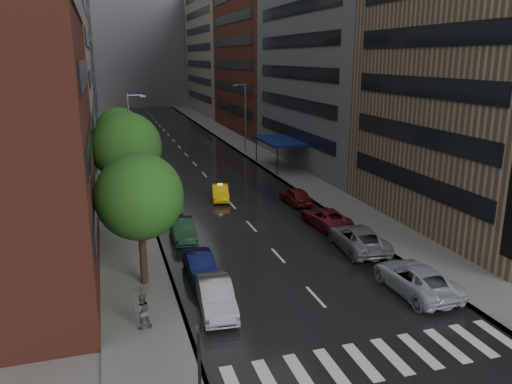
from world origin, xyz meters
TOP-DOWN VIEW (x-y plane):
  - ground at (0.00, 0.00)m, footprint 220.00×220.00m
  - road at (0.00, 50.00)m, footprint 14.00×140.00m
  - sidewalk_left at (-9.00, 50.00)m, footprint 4.00×140.00m
  - sidewalk_right at (9.00, 50.00)m, footprint 4.00×140.00m
  - crosswalk at (0.20, -2.00)m, footprint 13.15×2.80m
  - buildings_left at (-15.00, 58.79)m, footprint 8.00×108.00m
  - buildings_right at (15.00, 56.70)m, footprint 8.05×109.10m
  - building_far at (0.00, 118.00)m, footprint 40.00×14.00m
  - tree_near at (-8.60, 8.15)m, footprint 4.74×4.74m
  - tree_mid at (-8.60, 20.27)m, footprint 5.30×5.30m
  - tree_far at (-8.60, 34.77)m, footprint 4.68×4.68m
  - taxi at (-0.57, 23.93)m, footprint 2.09×4.23m
  - parked_cars_left at (-5.40, 15.51)m, footprint 2.66×28.18m
  - parked_cars_right at (5.40, 10.09)m, footprint 3.21×22.72m
  - ped_black_umbrella at (-9.10, 3.24)m, footprint 0.96×0.98m
  - traffic_light at (-7.60, -3.11)m, footprint 0.18×0.15m
  - street_lamp_left at (-7.72, 30.00)m, footprint 1.74×0.22m
  - street_lamp_right at (7.72, 45.00)m, footprint 1.74×0.22m
  - awning at (8.98, 35.00)m, footprint 4.00×8.00m

SIDE VIEW (x-z plane):
  - ground at x=0.00m, z-range 0.00..0.00m
  - road at x=0.00m, z-range 0.00..0.01m
  - crosswalk at x=0.20m, z-range 0.01..0.02m
  - sidewalk_left at x=-9.00m, z-range 0.00..0.15m
  - sidewalk_right at x=9.00m, z-range 0.00..0.15m
  - taxi at x=-0.57m, z-range 0.00..1.33m
  - parked_cars_left at x=-5.40m, z-range -0.06..1.49m
  - parked_cars_right at x=5.40m, z-range -0.04..1.57m
  - ped_black_umbrella at x=-9.10m, z-range 0.33..2.42m
  - traffic_light at x=-7.60m, z-range 0.50..3.95m
  - awning at x=8.98m, z-range 1.57..4.70m
  - street_lamp_left at x=-7.72m, z-range 0.39..9.39m
  - street_lamp_right at x=7.72m, z-range 0.39..9.39m
  - tree_far at x=-8.60m, z-range 1.37..8.82m
  - tree_near at x=-8.60m, z-range 1.39..8.94m
  - tree_mid at x=-8.60m, z-range 1.56..10.01m
  - buildings_right at x=15.00m, z-range -2.97..33.03m
  - buildings_left at x=-15.00m, z-range -3.01..34.99m
  - building_far at x=0.00m, z-range 0.00..32.00m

